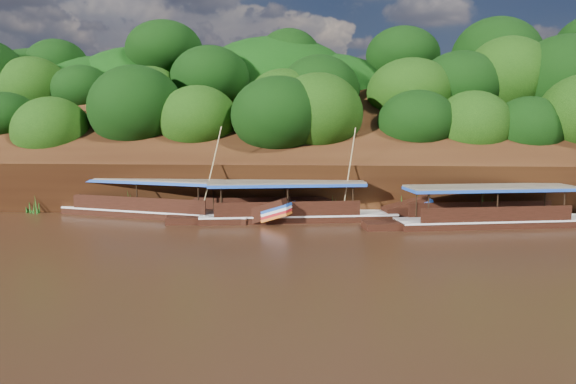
# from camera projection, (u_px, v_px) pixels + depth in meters

# --- Properties ---
(ground) EXTENTS (160.00, 160.00, 0.00)m
(ground) POSITION_uv_depth(u_px,v_px,m) (307.00, 246.00, 30.06)
(ground) COLOR black
(ground) RESTS_ON ground
(riverbank) EXTENTS (120.00, 30.06, 19.40)m
(riverbank) POSITION_uv_depth(u_px,v_px,m) (316.00, 173.00, 52.32)
(riverbank) COLOR black
(riverbank) RESTS_ON ground
(boat_0) EXTENTS (16.17, 5.19, 6.50)m
(boat_0) POSITION_uv_depth(u_px,v_px,m) (513.00, 217.00, 35.91)
(boat_0) COLOR black
(boat_0) RESTS_ON ground
(boat_1) EXTENTS (15.80, 4.92, 6.76)m
(boat_1) POSITION_uv_depth(u_px,v_px,m) (310.00, 212.00, 37.79)
(boat_1) COLOR black
(boat_1) RESTS_ON ground
(boat_2) EXTENTS (17.19, 6.46, 6.83)m
(boat_2) POSITION_uv_depth(u_px,v_px,m) (168.00, 209.00, 39.18)
(boat_2) COLOR black
(boat_2) RESTS_ON ground
(reeds) EXTENTS (50.72, 2.66, 2.07)m
(reeds) POSITION_uv_depth(u_px,v_px,m) (269.00, 204.00, 39.48)
(reeds) COLOR #1E5A16
(reeds) RESTS_ON ground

